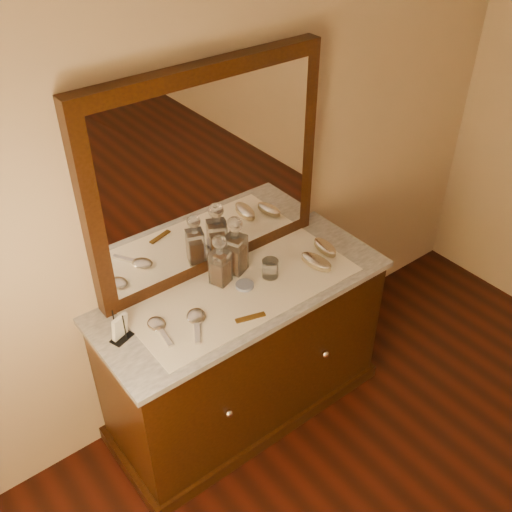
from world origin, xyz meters
The scene contains 18 objects.
dresser_cabinet centered at (0.00, 1.96, 0.41)m, with size 1.40×0.55×0.82m, color black.
dresser_plinth centered at (0.00, 1.96, 0.04)m, with size 1.46×0.59×0.08m, color black.
knob_left centered at (-0.30, 1.67, 0.45)m, with size 0.04×0.04×0.04m, color silver.
knob_right centered at (0.30, 1.67, 0.45)m, with size 0.04×0.04×0.04m, color silver.
marble_top centered at (0.00, 1.96, 0.83)m, with size 1.44×0.59×0.03m, color silver.
mirror_frame centered at (0.00, 2.20, 1.35)m, with size 1.20×0.08×1.00m, color black.
mirror_glass centered at (0.00, 2.17, 1.35)m, with size 1.06×0.01×0.86m, color white.
lace_runner centered at (0.00, 1.94, 0.85)m, with size 1.10×0.45×0.00m, color white.
pin_dish centered at (0.01, 1.96, 0.86)m, with size 0.09×0.09×0.02m, color silver.
comb centered at (-0.10, 1.77, 0.86)m, with size 0.14×0.03×0.01m, color brown.
napkin_rack centered at (-0.60, 2.01, 0.91)m, with size 0.11×0.09×0.14m.
decanter_left centered at (-0.06, 2.05, 0.96)m, with size 0.10×0.10×0.27m.
decanter_right centered at (0.05, 2.08, 0.97)m, with size 0.12×0.12×0.31m.
brush_near centered at (0.38, 1.87, 0.88)m, with size 0.10×0.19×0.05m.
brush_far centered at (0.50, 1.93, 0.88)m, with size 0.09×0.17×0.04m.
hand_mirror_outer centered at (-0.45, 1.96, 0.86)m, with size 0.09×0.21×0.02m.
hand_mirror_inner centered at (-0.30, 1.90, 0.86)m, with size 0.16×0.22×0.02m.
tumblers centered at (0.16, 1.95, 0.90)m, with size 0.08×0.08×0.09m.
Camera 1 is at (-1.24, 0.25, 2.62)m, focal length 41.02 mm.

